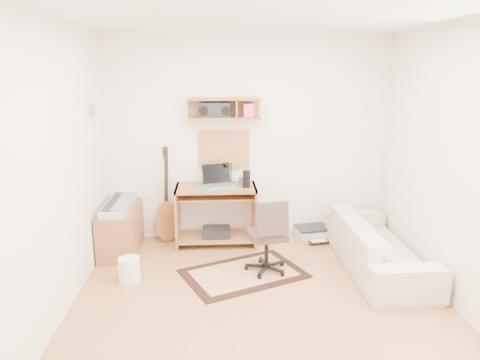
{
  "coord_description": "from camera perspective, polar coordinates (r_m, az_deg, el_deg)",
  "views": [
    {
      "loc": [
        -0.42,
        -3.67,
        2.19
      ],
      "look_at": [
        -0.15,
        1.05,
        1.0
      ],
      "focal_mm": 33.59,
      "sensor_mm": 36.0,
      "label": 1
    }
  ],
  "objects": [
    {
      "name": "floor",
      "position": [
        4.3,
        2.92,
        -16.61
      ],
      "size": [
        3.6,
        4.0,
        0.01
      ],
      "primitive_type": "cube",
      "color": "#BA7D4D",
      "rests_on": "ground"
    },
    {
      "name": "ceiling",
      "position": [
        3.72,
        3.45,
        20.53
      ],
      "size": [
        3.6,
        4.0,
        0.01
      ],
      "primitive_type": "cube",
      "color": "white",
      "rests_on": "ground"
    },
    {
      "name": "back_wall",
      "position": [
        5.76,
        0.95,
        5.23
      ],
      "size": [
        3.6,
        0.01,
        2.6
      ],
      "primitive_type": "cube",
      "color": "white",
      "rests_on": "ground"
    },
    {
      "name": "left_wall",
      "position": [
        4.02,
        -23.33,
        0.18
      ],
      "size": [
        0.01,
        4.0,
        2.6
      ],
      "primitive_type": "cube",
      "color": "white",
      "rests_on": "ground"
    },
    {
      "name": "right_wall",
      "position": [
        4.38,
        27.33,
        0.82
      ],
      "size": [
        0.01,
        4.0,
        2.6
      ],
      "primitive_type": "cube",
      "color": "white",
      "rests_on": "ground"
    },
    {
      "name": "wall_shelf",
      "position": [
        5.57,
        -2.05,
        9.07
      ],
      "size": [
        0.9,
        0.25,
        0.26
      ],
      "primitive_type": "cube",
      "color": "#9E5E37",
      "rests_on": "back_wall"
    },
    {
      "name": "cork_board",
      "position": [
        5.74,
        -2.03,
        3.89
      ],
      "size": [
        0.64,
        0.03,
        0.49
      ],
      "primitive_type": "cube",
      "color": "#A77853",
      "rests_on": "back_wall"
    },
    {
      "name": "wall_photo",
      "position": [
        5.37,
        -18.23,
        8.41
      ],
      "size": [
        0.02,
        0.2,
        0.15
      ],
      "primitive_type": "cube",
      "color": "#4C8CBF",
      "rests_on": "left_wall"
    },
    {
      "name": "desk",
      "position": [
        5.69,
        -3.04,
        -4.49
      ],
      "size": [
        1.0,
        0.55,
        0.75
      ],
      "primitive_type": null,
      "color": "#9E5E37",
      "rests_on": "floor"
    },
    {
      "name": "laptop",
      "position": [
        5.53,
        -2.7,
        0.47
      ],
      "size": [
        0.44,
        0.44,
        0.27
      ],
      "primitive_type": null,
      "rotation": [
        0.0,
        0.0,
        0.27
      ],
      "color": "silver",
      "rests_on": "desk"
    },
    {
      "name": "speaker",
      "position": [
        5.52,
        0.83,
        0.14
      ],
      "size": [
        0.1,
        0.1,
        0.21
      ],
      "primitive_type": "cylinder",
      "color": "black",
      "rests_on": "desk"
    },
    {
      "name": "desk_lamp",
      "position": [
        5.69,
        -1.12,
        0.93
      ],
      "size": [
        0.09,
        0.09,
        0.28
      ],
      "primitive_type": null,
      "color": "black",
      "rests_on": "desk"
    },
    {
      "name": "pencil_cup",
      "position": [
        5.68,
        0.13,
        -0.1
      ],
      "size": [
        0.06,
        0.06,
        0.09
      ],
      "primitive_type": "cylinder",
      "color": "#384AA8",
      "rests_on": "desk"
    },
    {
      "name": "boombox",
      "position": [
        5.56,
        -3.2,
        8.85
      ],
      "size": [
        0.37,
        0.17,
        0.19
      ],
      "primitive_type": "cube",
      "color": "black",
      "rests_on": "wall_shelf"
    },
    {
      "name": "rug",
      "position": [
        4.99,
        0.46,
        -11.77
      ],
      "size": [
        1.48,
        1.27,
        0.02
      ],
      "primitive_type": "cube",
      "rotation": [
        0.0,
        0.0,
        0.42
      ],
      "color": "beige",
      "rests_on": "floor"
    },
    {
      "name": "task_chair",
      "position": [
        4.9,
        3.41,
        -6.99
      ],
      "size": [
        0.51,
        0.51,
        0.86
      ],
      "primitive_type": null,
      "rotation": [
        0.0,
        0.0,
        0.18
      ],
      "color": "#392B21",
      "rests_on": "floor"
    },
    {
      "name": "cabinet",
      "position": [
        5.68,
        -14.94,
        -6.08
      ],
      "size": [
        0.4,
        0.9,
        0.55
      ],
      "primitive_type": "cube",
      "color": "#9E5E37",
      "rests_on": "floor"
    },
    {
      "name": "music_keyboard",
      "position": [
        5.58,
        -15.15,
        -3.05
      ],
      "size": [
        0.28,
        0.89,
        0.08
      ],
      "primitive_type": "cube",
      "color": "#B2B5BA",
      "rests_on": "cabinet"
    },
    {
      "name": "guitar",
      "position": [
        5.78,
        -9.39,
        -1.9
      ],
      "size": [
        0.37,
        0.3,
        1.22
      ],
      "primitive_type": null,
      "rotation": [
        0.0,
        0.0,
        0.32
      ],
      "color": "#A36932",
      "rests_on": "floor"
    },
    {
      "name": "waste_basket",
      "position": [
        4.91,
        -13.86,
        -11.05
      ],
      "size": [
        0.27,
        0.27,
        0.27
      ],
      "primitive_type": "cylinder",
      "rotation": [
        0.0,
        0.0,
        0.24
      ],
      "color": "white",
      "rests_on": "floor"
    },
    {
      "name": "printer",
      "position": [
        5.99,
        9.17,
        -6.64
      ],
      "size": [
        0.47,
        0.4,
        0.16
      ],
      "primitive_type": "cube",
      "rotation": [
        0.0,
        0.0,
        0.19
      ],
      "color": "#A5A8AA",
      "rests_on": "floor"
    },
    {
      "name": "sofa",
      "position": [
        5.25,
        17.12,
        -6.84
      ],
      "size": [
        0.55,
        1.88,
        0.73
      ],
      "primitive_type": "imported",
      "rotation": [
        0.0,
        0.0,
        1.57
      ],
      "color": "beige",
      "rests_on": "floor"
    }
  ]
}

